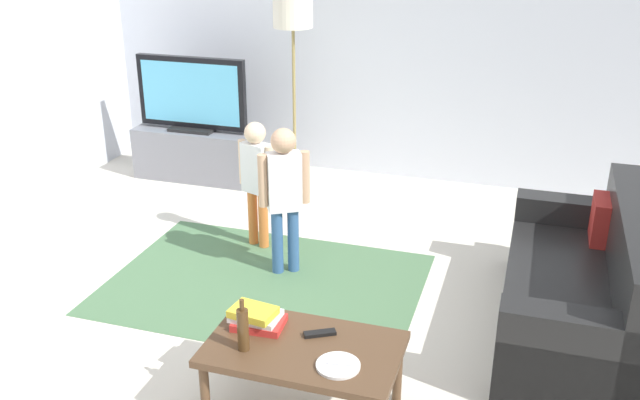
{
  "coord_description": "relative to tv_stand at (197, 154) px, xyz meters",
  "views": [
    {
      "loc": [
        1.35,
        -3.65,
        2.5
      ],
      "look_at": [
        0.0,
        0.6,
        0.65
      ],
      "focal_mm": 39.68,
      "sensor_mm": 36.0,
      "label": 1
    }
  ],
  "objects": [
    {
      "name": "tv_remote",
      "position": [
        2.21,
        -2.94,
        0.19
      ],
      "size": [
        0.17,
        0.13,
        0.02
      ],
      "primitive_type": "cube",
      "rotation": [
        0.0,
        0.0,
        0.52
      ],
      "color": "black",
      "rests_on": "coffee_table"
    },
    {
      "name": "bottle",
      "position": [
        1.88,
        -3.18,
        0.3
      ],
      "size": [
        0.06,
        0.06,
        0.29
      ],
      "color": "#4C3319",
      "rests_on": "coffee_table"
    },
    {
      "name": "coffee_table",
      "position": [
        2.16,
        -3.06,
        0.13
      ],
      "size": [
        1.0,
        0.6,
        0.42
      ],
      "color": "#513823",
      "rests_on": "ground"
    },
    {
      "name": "ground",
      "position": [
        1.82,
        -2.3,
        -0.24
      ],
      "size": [
        7.8,
        7.8,
        0.0
      ],
      "primitive_type": "plane",
      "color": "beige"
    },
    {
      "name": "couch",
      "position": [
        3.58,
        -1.82,
        0.05
      ],
      "size": [
        0.8,
        1.8,
        0.86
      ],
      "color": "black",
      "rests_on": "ground"
    },
    {
      "name": "wall_back",
      "position": [
        1.82,
        0.7,
        1.11
      ],
      "size": [
        6.0,
        0.12,
        2.7
      ],
      "primitive_type": "cube",
      "color": "silver",
      "rests_on": "ground"
    },
    {
      "name": "tv_stand",
      "position": [
        0.0,
        0.0,
        0.0
      ],
      "size": [
        1.2,
        0.44,
        0.5
      ],
      "color": "slate",
      "rests_on": "ground"
    },
    {
      "name": "tv",
      "position": [
        0.0,
        -0.02,
        0.6
      ],
      "size": [
        1.1,
        0.28,
        0.71
      ],
      "color": "black",
      "rests_on": "tv_stand"
    },
    {
      "name": "book_stack",
      "position": [
        1.86,
        -2.96,
        0.23
      ],
      "size": [
        0.29,
        0.22,
        0.11
      ],
      "color": "red",
      "rests_on": "coffee_table"
    },
    {
      "name": "area_rug",
      "position": [
        1.44,
        -1.82,
        -0.24
      ],
      "size": [
        2.2,
        1.6,
        0.01
      ],
      "primitive_type": "cube",
      "color": "#4C724C",
      "rests_on": "ground"
    },
    {
      "name": "plate",
      "position": [
        2.38,
        -3.18,
        0.18
      ],
      "size": [
        0.22,
        0.22,
        0.02
      ],
      "color": "white",
      "rests_on": "coffee_table"
    },
    {
      "name": "floor_lamp",
      "position": [
        0.98,
        0.15,
        1.3
      ],
      "size": [
        0.36,
        0.36,
        1.78
      ],
      "color": "#262626",
      "rests_on": "ground"
    },
    {
      "name": "child_near_tv",
      "position": [
        1.16,
        -1.25,
        0.37
      ],
      "size": [
        0.33,
        0.19,
        1.02
      ],
      "color": "orange",
      "rests_on": "ground"
    },
    {
      "name": "child_center",
      "position": [
        1.52,
        -1.59,
        0.42
      ],
      "size": [
        0.33,
        0.23,
        1.1
      ],
      "color": "#33598C",
      "rests_on": "ground"
    }
  ]
}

